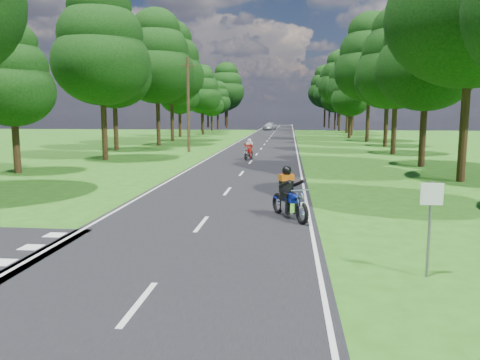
# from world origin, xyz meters

# --- Properties ---
(ground) EXTENTS (160.00, 160.00, 0.00)m
(ground) POSITION_xyz_m (0.00, 0.00, 0.00)
(ground) COLOR #295814
(ground) RESTS_ON ground
(main_road) EXTENTS (7.00, 140.00, 0.02)m
(main_road) POSITION_xyz_m (0.00, 50.00, 0.01)
(main_road) COLOR black
(main_road) RESTS_ON ground
(road_markings) EXTENTS (7.40, 140.00, 0.01)m
(road_markings) POSITION_xyz_m (-0.14, 48.13, 0.02)
(road_markings) COLOR silver
(road_markings) RESTS_ON main_road
(treeline) EXTENTS (40.00, 115.35, 14.78)m
(treeline) POSITION_xyz_m (1.43, 60.06, 8.25)
(treeline) COLOR black
(treeline) RESTS_ON ground
(telegraph_pole) EXTENTS (1.20, 0.26, 8.00)m
(telegraph_pole) POSITION_xyz_m (-6.00, 28.00, 4.07)
(telegraph_pole) COLOR #382616
(telegraph_pole) RESTS_ON ground
(road_sign) EXTENTS (0.45, 0.07, 2.00)m
(road_sign) POSITION_xyz_m (5.50, -2.01, 1.34)
(road_sign) COLOR slate
(road_sign) RESTS_ON ground
(rider_near_blue) EXTENTS (1.51, 2.09, 1.68)m
(rider_near_blue) POSITION_xyz_m (2.66, 3.04, 0.86)
(rider_near_blue) COLOR #0D1C94
(rider_near_blue) RESTS_ON main_road
(rider_far_red) EXTENTS (0.89, 1.87, 1.50)m
(rider_far_red) POSITION_xyz_m (-0.28, 21.84, 0.77)
(rider_far_red) COLOR #A90D13
(rider_far_red) RESTS_ON main_road
(distant_car) EXTENTS (2.77, 4.76, 1.52)m
(distant_car) POSITION_xyz_m (-1.18, 78.87, 0.78)
(distant_car) COLOR silver
(distant_car) RESTS_ON main_road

